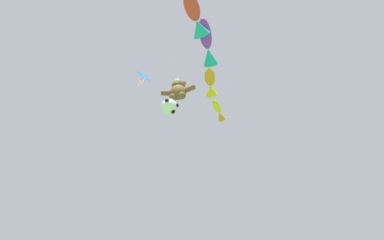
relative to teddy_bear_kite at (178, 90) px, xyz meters
name	(u,v)px	position (x,y,z in m)	size (l,w,h in m)	color
teddy_bear_kite	(178,90)	(0.00, 0.00, 0.00)	(1.87, 0.82, 1.90)	brown
soccer_ball_kite	(169,107)	(-0.32, -0.07, -1.84)	(0.84, 0.84, 0.78)	white
fish_kite_goldfin	(219,111)	(1.90, 2.11, 0.70)	(0.70, 1.45, 0.47)	yellow
fish_kite_tangerine	(210,84)	(1.73, 0.21, 0.50)	(0.74, 1.58, 0.69)	orange
fish_kite_violet	(207,46)	(1.93, -1.61, 1.35)	(0.80, 2.48, 0.80)	purple
fish_kite_crimson	(196,18)	(1.62, -3.19, 0.87)	(1.11, 2.19, 0.88)	red
diamond_kite	(144,77)	(-2.58, 0.17, 3.67)	(0.68, 0.87, 2.20)	blue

